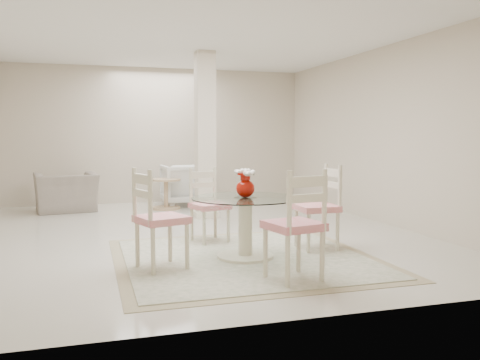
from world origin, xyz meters
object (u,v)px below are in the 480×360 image
object	(u,v)px
red_vase	(245,183)
dining_chair_south	(298,217)
side_table	(166,195)
dining_chair_east	(322,200)
dining_chair_north	(207,199)
recliner_taupe	(66,192)
armchair_white	(185,184)
column	(205,135)
dining_table	(245,228)
dining_chair_west	(155,211)

from	to	relation	value
red_vase	dining_chair_south	size ratio (longest dim) A/B	0.27
red_vase	side_table	bearing A→B (deg)	93.87
red_vase	dining_chair_east	bearing A→B (deg)	9.87
dining_chair_east	dining_chair_north	bearing A→B (deg)	-123.86
red_vase	dining_chair_south	distance (m)	1.05
recliner_taupe	armchair_white	world-z (taller)	armchair_white
dining_chair_south	armchair_white	world-z (taller)	dining_chair_south
red_vase	side_table	xyz separation A→B (m)	(-0.27, 4.02, -0.57)
column	dining_chair_north	distance (m)	2.12
side_table	recliner_taupe	bearing A→B (deg)	171.82
red_vase	recliner_taupe	distance (m)	4.74
column	side_table	size ratio (longest dim) A/B	4.84
dining_table	side_table	xyz separation A→B (m)	(-0.27, 4.02, -0.09)
dining_chair_west	side_table	bearing A→B (deg)	-27.94
column	red_vase	size ratio (longest dim) A/B	8.67
dining_table	dining_chair_north	distance (m)	1.04
dining_chair_west	dining_chair_south	size ratio (longest dim) A/B	0.98
red_vase	dining_chair_west	xyz separation A→B (m)	(-1.00, -0.20, -0.24)
dining_chair_west	armchair_white	size ratio (longest dim) A/B	1.29
column	dining_table	size ratio (longest dim) A/B	2.30
recliner_taupe	armchair_white	size ratio (longest dim) A/B	1.19
dining_chair_south	side_table	distance (m)	5.06
dining_table	dining_chair_west	world-z (taller)	dining_chair_west
dining_table	red_vase	xyz separation A→B (m)	(0.00, -0.00, 0.49)
dining_chair_north	dining_chair_west	xyz separation A→B (m)	(-0.81, -1.20, 0.05)
dining_table	armchair_white	size ratio (longest dim) A/B	1.34
column	dining_chair_east	world-z (taller)	column
recliner_taupe	dining_chair_east	bearing A→B (deg)	118.24
dining_chair_south	column	bearing A→B (deg)	-101.89
dining_chair_south	recliner_taupe	distance (m)	5.72
dining_chair_north	recliner_taupe	world-z (taller)	dining_chair_north
armchair_white	side_table	xyz separation A→B (m)	(-0.44, -0.46, -0.14)
dining_chair_north	dining_chair_west	distance (m)	1.45
column	side_table	xyz separation A→B (m)	(-0.49, 1.10, -1.09)
dining_chair_east	dining_chair_north	xyz separation A→B (m)	(-1.20, 0.82, -0.04)
dining_chair_north	side_table	world-z (taller)	dining_chair_north
column	armchair_white	bearing A→B (deg)	91.73
red_vase	dining_chair_east	distance (m)	1.05
dining_chair_south	side_table	bearing A→B (deg)	-96.22
dining_table	dining_chair_west	size ratio (longest dim) A/B	1.04
dining_chair_north	side_table	distance (m)	3.03
dining_chair_east	dining_chair_west	xyz separation A→B (m)	(-2.01, -0.37, 0.01)
red_vase	dining_chair_north	bearing A→B (deg)	100.95
dining_chair_west	dining_chair_south	world-z (taller)	dining_chair_south
column	armchair_white	distance (m)	1.83
dining_table	red_vase	world-z (taller)	red_vase
red_vase	side_table	distance (m)	4.07
dining_chair_east	armchair_white	distance (m)	4.39
red_vase	dining_chair_north	distance (m)	1.06
recliner_taupe	dining_chair_north	bearing A→B (deg)	110.94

